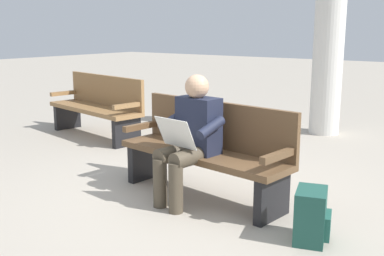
{
  "coord_description": "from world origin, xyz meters",
  "views": [
    {
      "loc": [
        -2.46,
        3.48,
        1.59
      ],
      "look_at": [
        0.0,
        0.15,
        0.7
      ],
      "focal_mm": 43.74,
      "sensor_mm": 36.0,
      "label": 1
    }
  ],
  "objects_px": {
    "backpack": "(311,216)",
    "bench_far": "(98,106)",
    "bench_near": "(207,149)",
    "support_pillar": "(329,32)",
    "person_seated": "(190,136)"
  },
  "relations": [
    {
      "from": "backpack",
      "to": "bench_far",
      "type": "height_order",
      "value": "bench_far"
    },
    {
      "from": "bench_far",
      "to": "bench_near",
      "type": "bearing_deg",
      "value": 167.3
    },
    {
      "from": "bench_far",
      "to": "support_pillar",
      "type": "relative_size",
      "value": 0.61
    },
    {
      "from": "bench_near",
      "to": "backpack",
      "type": "relative_size",
      "value": 4.54
    },
    {
      "from": "person_seated",
      "to": "bench_far",
      "type": "distance_m",
      "value": 3.04
    },
    {
      "from": "backpack",
      "to": "bench_far",
      "type": "xyz_separation_m",
      "value": [
        3.95,
        -1.49,
        0.26
      ]
    },
    {
      "from": "person_seated",
      "to": "support_pillar",
      "type": "height_order",
      "value": "support_pillar"
    },
    {
      "from": "bench_near",
      "to": "backpack",
      "type": "distance_m",
      "value": 1.29
    },
    {
      "from": "bench_far",
      "to": "support_pillar",
      "type": "height_order",
      "value": "support_pillar"
    },
    {
      "from": "person_seated",
      "to": "bench_far",
      "type": "relative_size",
      "value": 0.64
    },
    {
      "from": "person_seated",
      "to": "bench_far",
      "type": "xyz_separation_m",
      "value": [
        2.72,
        -1.36,
        -0.17
      ]
    },
    {
      "from": "bench_near",
      "to": "person_seated",
      "type": "distance_m",
      "value": 0.29
    },
    {
      "from": "bench_far",
      "to": "backpack",
      "type": "bearing_deg",
      "value": 169.03
    },
    {
      "from": "bench_near",
      "to": "support_pillar",
      "type": "xyz_separation_m",
      "value": [
        0.09,
        -3.31,
        1.07
      ]
    },
    {
      "from": "backpack",
      "to": "support_pillar",
      "type": "relative_size",
      "value": 0.13
    }
  ]
}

